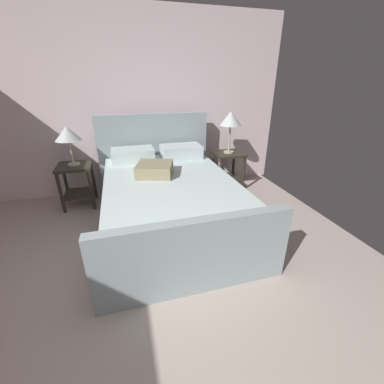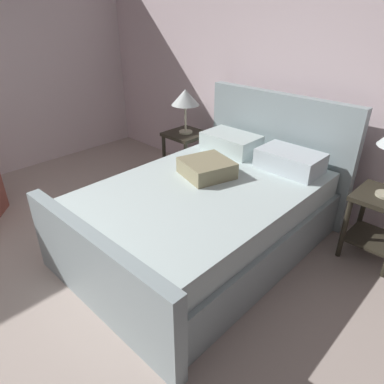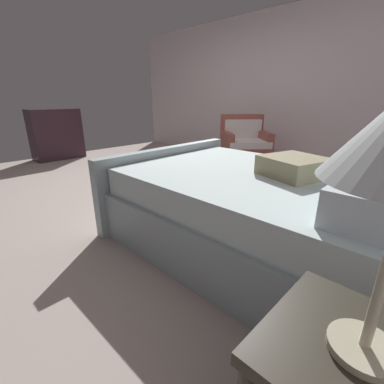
{
  "view_description": "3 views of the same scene",
  "coord_description": "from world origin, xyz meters",
  "px_view_note": "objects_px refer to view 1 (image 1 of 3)",
  "views": [
    {
      "loc": [
        0.01,
        -0.75,
        1.64
      ],
      "look_at": [
        0.63,
        1.49,
        0.59
      ],
      "focal_mm": 23.21,
      "sensor_mm": 36.0,
      "label": 1
    },
    {
      "loc": [
        2.21,
        -0.07,
        1.97
      ],
      "look_at": [
        0.51,
        1.67,
        0.66
      ],
      "focal_mm": 32.85,
      "sensor_mm": 36.0,
      "label": 2
    },
    {
      "loc": [
        2.21,
        2.82,
        1.17
      ],
      "look_at": [
        0.87,
        1.52,
        0.5
      ],
      "focal_mm": 24.91,
      "sensor_mm": 36.0,
      "label": 3
    }
  ],
  "objects_px": {
    "nightstand_right": "(228,164)",
    "nightstand_left": "(77,179)",
    "table_lamp_right": "(231,119)",
    "table_lamp_left": "(68,134)",
    "bed": "(168,197)"
  },
  "relations": [
    {
      "from": "nightstand_left",
      "to": "table_lamp_left",
      "type": "xyz_separation_m",
      "value": [
        -0.0,
        0.0,
        0.61
      ]
    },
    {
      "from": "nightstand_right",
      "to": "nightstand_left",
      "type": "bearing_deg",
      "value": -179.33
    },
    {
      "from": "table_lamp_right",
      "to": "table_lamp_left",
      "type": "bearing_deg",
      "value": -179.33
    },
    {
      "from": "nightstand_right",
      "to": "table_lamp_left",
      "type": "relative_size",
      "value": 1.17
    },
    {
      "from": "table_lamp_right",
      "to": "nightstand_left",
      "type": "xyz_separation_m",
      "value": [
        -2.27,
        -0.03,
        -0.71
      ]
    },
    {
      "from": "bed",
      "to": "nightstand_right",
      "type": "height_order",
      "value": "bed"
    },
    {
      "from": "nightstand_right",
      "to": "table_lamp_right",
      "type": "relative_size",
      "value": 0.96
    },
    {
      "from": "nightstand_left",
      "to": "nightstand_right",
      "type": "bearing_deg",
      "value": 0.67
    },
    {
      "from": "table_lamp_right",
      "to": "table_lamp_left",
      "type": "relative_size",
      "value": 1.23
    },
    {
      "from": "table_lamp_right",
      "to": "table_lamp_left",
      "type": "xyz_separation_m",
      "value": [
        -2.27,
        -0.03,
        -0.1
      ]
    },
    {
      "from": "bed",
      "to": "table_lamp_left",
      "type": "relative_size",
      "value": 4.52
    },
    {
      "from": "table_lamp_right",
      "to": "nightstand_left",
      "type": "relative_size",
      "value": 1.05
    },
    {
      "from": "nightstand_right",
      "to": "nightstand_left",
      "type": "distance_m",
      "value": 2.27
    },
    {
      "from": "table_lamp_right",
      "to": "bed",
      "type": "bearing_deg",
      "value": -143.35
    },
    {
      "from": "table_lamp_right",
      "to": "nightstand_right",
      "type": "bearing_deg",
      "value": -116.57
    }
  ]
}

